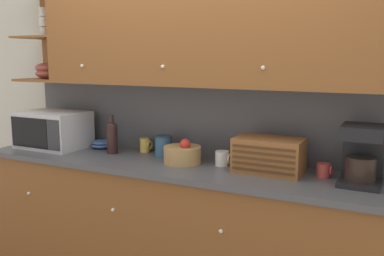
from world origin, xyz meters
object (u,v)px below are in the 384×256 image
Objects in this scene: microwave at (53,130)px; bread_box at (269,155)px; mug at (324,170)px; coffee_maker at (362,154)px; wine_bottle at (112,136)px; mug_blue_second at (223,158)px; fruit_basket at (183,154)px; bowl_stack_on_counter at (102,144)px; mug_patterned_third at (145,145)px; storage_canister at (163,146)px.

microwave is 1.25× the size of bread_box.
mug is 0.26× the size of coffee_maker.
wine_bottle is 2.77× the size of mug_blue_second.
microwave is 1.81× the size of wine_bottle.
bowl_stack_on_counter is at bearing 170.04° from fruit_basket.
wine_bottle is 2.75× the size of mug_patterned_third.
microwave is at bearing -177.22° from mug_blue_second.
coffee_maker is at bearing -5.16° from mug_patterned_third.
coffee_maker reaches higher than bowl_stack_on_counter.
mug_blue_second reaches higher than bowl_stack_on_counter.
mug_patterned_third is at bearing 5.95° from bowl_stack_on_counter.
coffee_maker is (0.21, -0.03, 0.13)m from mug.
microwave is at bearing -176.21° from wine_bottle.
storage_canister is at bearing 151.24° from fruit_basket.
fruit_basket is at bearing -177.92° from coffee_maker.
mug is (1.38, -0.11, -0.01)m from mug_patterned_third.
mug_patterned_third is 1.38m from mug.
mug_patterned_third is at bearing 38.38° from wine_bottle.
bread_box is 4.73× the size of mug.
wine_bottle is (0.20, -0.12, 0.10)m from bowl_stack_on_counter.
storage_canister is at bearing 173.45° from bread_box.
mug_patterned_third is 1.60m from coffee_maker.
wine_bottle is 0.27m from mug_patterned_third.
fruit_basket is 2.44× the size of mug_blue_second.
bread_box is at bearing -178.75° from coffee_maker.
bowl_stack_on_counter is 1.57× the size of mug_patterned_third.
mug is at bearing -4.60° from mug_patterned_third.
mug_blue_second is (0.71, -0.12, -0.00)m from mug_patterned_third.
mug_blue_second is at bearing 12.64° from fruit_basket.
mug_patterned_third is at bearing 14.25° from microwave.
coffee_maker reaches higher than mug.
bread_box reaches higher than bowl_stack_on_counter.
mug_blue_second is 0.25× the size of bread_box.
storage_canister is 0.59× the size of fruit_basket.
fruit_basket is 0.61× the size of bread_box.
storage_canister is at bearing 13.88° from wine_bottle.
bowl_stack_on_counter is 2.00m from coffee_maker.
fruit_basket is at bearing -9.96° from bowl_stack_on_counter.
mug_patterned_third is 0.25× the size of bread_box.
bread_box is at bearing -4.57° from bowl_stack_on_counter.
bread_box is (0.84, -0.10, 0.03)m from storage_canister.
microwave is at bearing -177.74° from mug.
storage_canister is at bearing 177.50° from mug.
mug is (2.15, 0.08, -0.10)m from microwave.
microwave reaches higher than bread_box.
bread_box reaches higher than mug_blue_second.
bowl_stack_on_counter is 1.44m from bread_box.
coffee_maker is at bearing 1.25° from bread_box.
coffee_maker is at bearing -3.48° from storage_canister.
wine_bottle reaches higher than mug_patterned_third.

